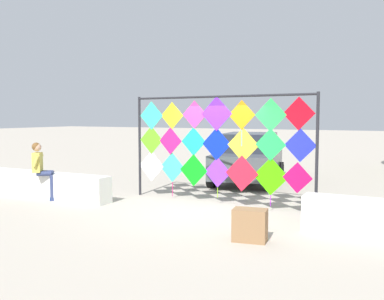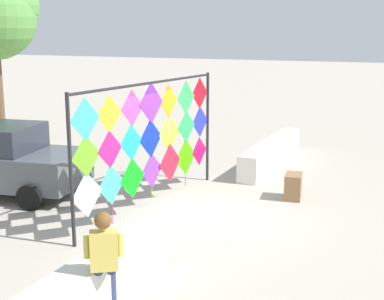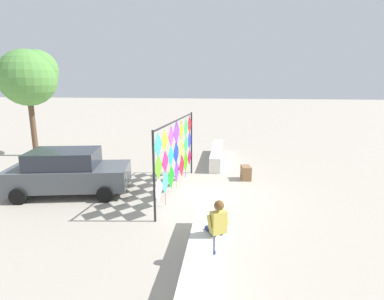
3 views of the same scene
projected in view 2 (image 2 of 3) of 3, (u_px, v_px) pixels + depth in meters
The scene contains 5 objects.
ground at pixel (197, 213), 11.31m from camera, with size 120.00×120.00×0.00m, color #ADA393.
plaza_ledge_right at pixel (271, 153), 15.41m from camera, with size 4.61×0.52×0.70m, color silver.
kite_display_rack at pixel (152, 133), 11.36m from camera, with size 5.10×0.57×2.78m.
seated_vendor at pixel (104, 254), 6.99m from camera, with size 0.75×0.67×1.55m.
cardboard_box_large at pixel (293, 186), 12.25m from camera, with size 0.60×0.37×0.59m, color olive.
Camera 2 is at (-9.85, -4.29, 3.78)m, focal length 49.89 mm.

